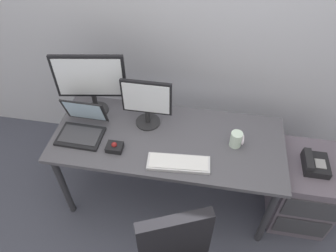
# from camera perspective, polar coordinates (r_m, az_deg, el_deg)

# --- Properties ---
(ground_plane) EXTENTS (8.00, 8.00, 0.00)m
(ground_plane) POSITION_cam_1_polar(r_m,az_deg,el_deg) (2.80, 0.00, -12.05)
(ground_plane) COLOR #424451
(back_wall) EXTENTS (6.00, 0.10, 2.80)m
(back_wall) POSITION_cam_1_polar(r_m,az_deg,el_deg) (2.39, 3.01, 21.68)
(back_wall) COLOR #B7B9C4
(back_wall) RESTS_ON ground
(desk) EXTENTS (1.63, 0.69, 0.72)m
(desk) POSITION_cam_1_polar(r_m,az_deg,el_deg) (2.29, 0.00, -3.43)
(desk) COLOR #4C4B52
(desk) RESTS_ON ground
(file_cabinet) EXTENTS (0.42, 0.53, 0.59)m
(file_cabinet) POSITION_cam_1_polar(r_m,az_deg,el_deg) (2.68, 22.94, -10.35)
(file_cabinet) COLOR #5F5663
(file_cabinet) RESTS_ON ground
(desk_phone) EXTENTS (0.17, 0.20, 0.09)m
(desk_phone) POSITION_cam_1_polar(r_m,az_deg,el_deg) (2.42, 24.99, -6.20)
(desk_phone) COLOR black
(desk_phone) RESTS_ON file_cabinet
(monitor_main) EXTENTS (0.50, 0.18, 0.49)m
(monitor_main) POSITION_cam_1_polar(r_m,az_deg,el_deg) (2.31, -13.89, 8.07)
(monitor_main) COLOR #262628
(monitor_main) RESTS_ON desk
(monitor_side) EXTENTS (0.35, 0.18, 0.38)m
(monitor_side) POSITION_cam_1_polar(r_m,az_deg,el_deg) (2.20, -3.88, 4.45)
(monitor_side) COLOR #262628
(monitor_side) RESTS_ON desk
(keyboard) EXTENTS (0.42, 0.17, 0.03)m
(keyboard) POSITION_cam_1_polar(r_m,az_deg,el_deg) (2.07, 1.91, -6.70)
(keyboard) COLOR silver
(keyboard) RESTS_ON desk
(laptop) EXTENTS (0.32, 0.29, 0.23)m
(laptop) POSITION_cam_1_polar(r_m,az_deg,el_deg) (2.31, -15.28, -0.14)
(laptop) COLOR black
(laptop) RESTS_ON desk
(trackball_mouse) EXTENTS (0.11, 0.09, 0.07)m
(trackball_mouse) POSITION_cam_1_polar(r_m,az_deg,el_deg) (2.17, -9.64, -3.75)
(trackball_mouse) COLOR black
(trackball_mouse) RESTS_ON desk
(coffee_mug) EXTENTS (0.09, 0.08, 0.12)m
(coffee_mug) POSITION_cam_1_polar(r_m,az_deg,el_deg) (2.19, 12.28, -2.36)
(coffee_mug) COLOR silver
(coffee_mug) RESTS_ON desk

